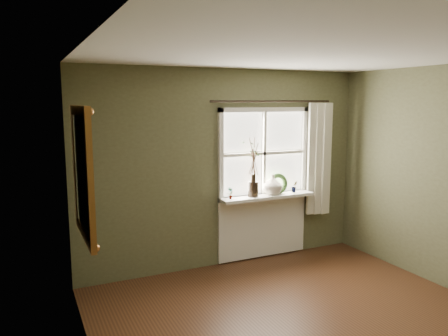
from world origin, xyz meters
TOP-DOWN VIEW (x-y plane):
  - ceiling at (0.00, 0.00)m, footprint 4.50×4.50m
  - wall_back at (0.00, 2.30)m, footprint 4.00×0.10m
  - wall_left at (-2.05, 0.00)m, footprint 0.10×4.50m
  - window_frame at (0.55, 2.23)m, footprint 1.36×0.06m
  - window_sill at (0.55, 2.12)m, footprint 1.36×0.26m
  - window_apron at (0.55, 2.23)m, footprint 1.36×0.04m
  - dark_jug at (0.33, 2.12)m, footprint 0.16×0.16m
  - cream_vase at (0.63, 2.12)m, footprint 0.31×0.31m
  - wreath at (0.75, 2.16)m, footprint 0.29×0.13m
  - potted_plant_left at (-0.01, 2.12)m, footprint 0.09×0.07m
  - potted_plant_right at (0.99, 2.12)m, footprint 0.10×0.08m
  - curtain at (1.39, 2.13)m, footprint 0.36×0.12m
  - curtain_rod at (0.65, 2.17)m, footprint 1.84×0.03m
  - gilt_mirror at (-1.96, 1.16)m, footprint 0.10×1.01m

SIDE VIEW (x-z plane):
  - window_apron at x=0.55m, z-range 0.02..0.90m
  - window_sill at x=0.55m, z-range 0.88..0.92m
  - potted_plant_left at x=-0.01m, z-range 0.92..1.07m
  - potted_plant_right at x=0.99m, z-range 0.92..1.08m
  - dark_jug at x=0.33m, z-range 0.92..1.13m
  - wreath at x=0.75m, z-range 0.88..1.17m
  - cream_vase at x=0.63m, z-range 0.92..1.20m
  - wall_back at x=0.00m, z-range 0.00..2.60m
  - wall_left at x=-2.05m, z-range 0.00..2.60m
  - curtain at x=1.39m, z-range 0.57..2.16m
  - window_frame at x=0.55m, z-range 0.86..2.10m
  - gilt_mirror at x=-1.96m, z-range 0.94..2.15m
  - curtain_rod at x=0.65m, z-range 2.16..2.20m
  - ceiling at x=0.00m, z-range 2.60..2.60m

